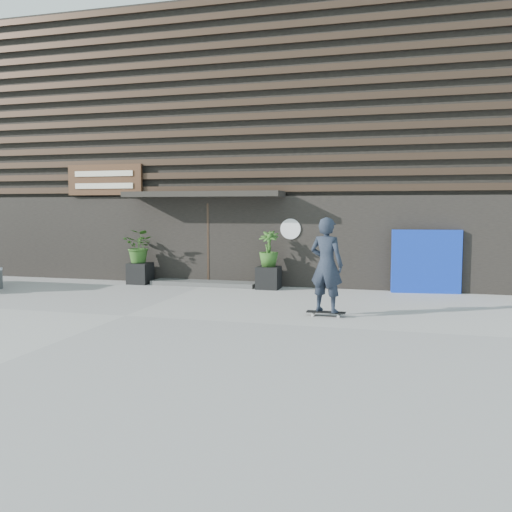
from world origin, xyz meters
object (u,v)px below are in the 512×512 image
(skateboarder, at_px, (326,265))
(planter_pot_left, at_px, (140,273))
(blue_tarp, at_px, (426,262))
(planter_pot_right, at_px, (269,278))

(skateboarder, bearing_deg, planter_pot_left, 149.82)
(planter_pot_left, bearing_deg, blue_tarp, 2.19)
(planter_pot_left, bearing_deg, planter_pot_right, 0.00)
(planter_pot_right, bearing_deg, skateboarder, -59.09)
(blue_tarp, distance_m, skateboarder, 4.22)
(planter_pot_left, relative_size, skateboarder, 0.30)
(blue_tarp, bearing_deg, planter_pot_right, 177.04)
(planter_pot_right, bearing_deg, planter_pot_left, 180.00)
(planter_pot_right, xyz_separation_m, blue_tarp, (4.06, 0.30, 0.51))
(blue_tarp, xyz_separation_m, skateboarder, (-2.03, -3.69, 0.23))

